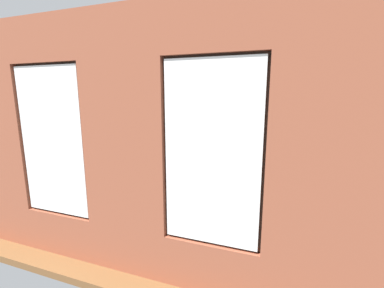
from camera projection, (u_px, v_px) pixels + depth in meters
name	position (u px, v px, depth m)	size (l,w,h in m)	color
ground_plane	(198.00, 195.00, 5.76)	(6.43, 6.17, 0.10)	brown
brick_wall_with_windows	(124.00, 152.00, 2.96)	(5.83, 0.30, 3.09)	#9E5138
white_wall_right	(84.00, 121.00, 6.22)	(0.10, 5.17, 3.09)	silver
couch_by_window	(160.00, 223.00, 3.75)	(1.80, 0.87, 0.80)	black
couch_left	(310.00, 204.00, 4.39)	(0.97, 1.75, 0.80)	black
coffee_table	(194.00, 180.00, 5.42)	(1.33, 0.89, 0.46)	tan
cup_ceramic	(174.00, 175.00, 5.42)	(0.08, 0.08, 0.09)	#4C4C51
candle_jar	(194.00, 175.00, 5.40)	(0.08, 0.08, 0.10)	#B7333D
table_plant_small	(213.00, 171.00, 5.41)	(0.15, 0.15, 0.25)	gray
remote_gray	(188.00, 174.00, 5.57)	(0.05, 0.17, 0.02)	#59595B
media_console	(96.00, 172.00, 6.32)	(1.10, 0.42, 0.57)	black
tv_flatscreen	(95.00, 147.00, 6.20)	(0.96, 0.20, 0.71)	black
papasan_chair	(205.00, 156.00, 7.41)	(1.00, 1.00, 0.66)	olive
potted_plant_by_left_couch	(285.00, 179.00, 5.72)	(0.37, 0.37, 0.49)	gray
potted_plant_corner_far_left	(338.00, 237.00, 2.85)	(0.67, 0.67, 0.92)	#9E5638
potted_plant_beside_window_right	(48.00, 194.00, 4.30)	(0.56, 0.56, 0.85)	#9E5638
potted_plant_between_couches	(256.00, 217.00, 3.29)	(0.64, 0.64, 0.96)	gray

